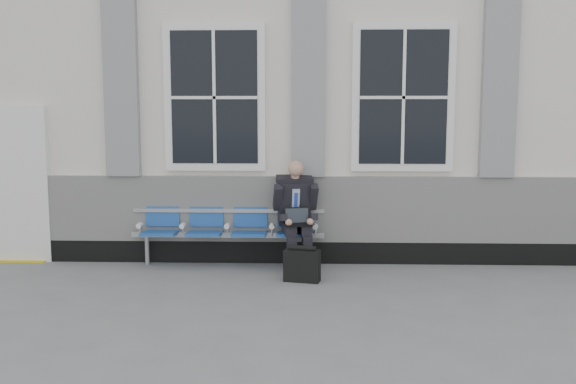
{
  "coord_description": "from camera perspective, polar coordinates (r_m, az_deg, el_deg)",
  "views": [
    {
      "loc": [
        -0.89,
        -7.15,
        2.1
      ],
      "look_at": [
        -1.15,
        0.9,
        1.06
      ],
      "focal_mm": 40.0,
      "sensor_mm": 36.0,
      "label": 1
    }
  ],
  "objects": [
    {
      "name": "businessman",
      "position": [
        8.44,
        0.7,
        -1.65
      ],
      "size": [
        0.62,
        0.82,
        1.43
      ],
      "color": "black",
      "rests_on": "ground"
    },
    {
      "name": "briefcase",
      "position": [
        7.9,
        1.26,
        -6.49
      ],
      "size": [
        0.46,
        0.27,
        0.45
      ],
      "color": "black",
      "rests_on": "ground"
    },
    {
      "name": "ground",
      "position": [
        7.5,
        8.72,
        -8.95
      ],
      "size": [
        70.0,
        70.0,
        0.0
      ],
      "primitive_type": "plane",
      "color": "slate",
      "rests_on": "ground"
    },
    {
      "name": "station_building",
      "position": [
        10.66,
        6.64,
        8.0
      ],
      "size": [
        14.4,
        4.4,
        4.49
      ],
      "color": "silver",
      "rests_on": "ground"
    },
    {
      "name": "bench",
      "position": [
        8.68,
        -5.37,
        -2.92
      ],
      "size": [
        2.6,
        0.47,
        0.91
      ],
      "color": "#9EA0A3",
      "rests_on": "ground"
    }
  ]
}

